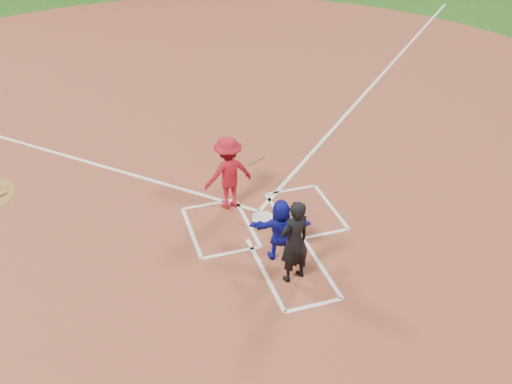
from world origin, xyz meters
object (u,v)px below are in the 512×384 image
object	(u,v)px
home_plate	(263,219)
batter_at_plate	(228,173)
umpire	(295,242)
catcher	(281,230)

from	to	relation	value
home_plate	batter_at_plate	bearing A→B (deg)	-52.28
umpire	home_plate	bearing A→B (deg)	-107.64
home_plate	batter_at_plate	size ratio (longest dim) A/B	0.36
home_plate	batter_at_plate	distance (m)	1.24
home_plate	umpire	size ratio (longest dim) A/B	0.35
catcher	umpire	xyz separation A→B (m)	(0.02, -0.67, 0.20)
catcher	home_plate	bearing A→B (deg)	-79.51
home_plate	umpire	distance (m)	2.16
batter_at_plate	home_plate	bearing A→B (deg)	-52.28
home_plate	catcher	size ratio (longest dim) A/B	0.46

